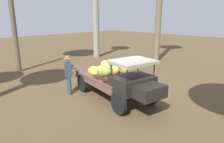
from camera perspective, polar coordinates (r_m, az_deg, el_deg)
The scene contains 4 objects.
ground_plane at distance 9.20m, azimuth 0.82°, elevation -6.28°, with size 60.00×60.00×0.00m, color brown.
truck at distance 8.20m, azimuth 2.35°, elevation -2.42°, with size 4.62×2.36×1.84m.
farmer at distance 9.15m, azimuth -12.19°, elevation -0.29°, with size 0.56×0.52×1.73m.
wooden_crate at distance 10.93m, azimuth -5.81°, elevation -1.67°, with size 0.48×0.42×0.42m, color olive.
Camera 1 is at (5.97, -6.13, 3.39)m, focal length 32.43 mm.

